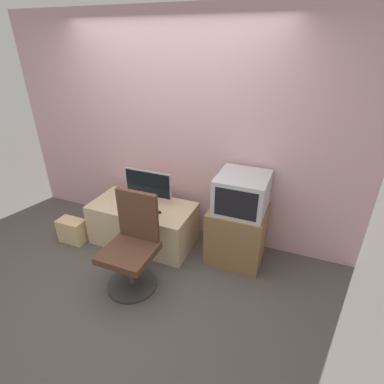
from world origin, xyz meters
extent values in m
plane|color=#4C4742|center=(0.00, 0.00, 0.00)|extent=(12.00, 12.00, 0.00)
cube|color=#CC9EA3|center=(0.00, 1.32, 1.30)|extent=(4.40, 0.05, 2.60)
cube|color=#CCB289|center=(-0.23, 0.85, 0.26)|extent=(1.24, 0.63, 0.52)
cube|color=olive|center=(0.91, 0.97, 0.32)|extent=(0.60, 0.52, 0.65)
cylinder|color=#B2B2B7|center=(-0.18, 0.93, 0.53)|extent=(0.22, 0.22, 0.02)
cylinder|color=#B2B2B7|center=(-0.18, 0.93, 0.58)|extent=(0.08, 0.08, 0.09)
cube|color=#B2B2B7|center=(-0.18, 0.94, 0.77)|extent=(0.59, 0.01, 0.32)
cube|color=black|center=(-0.18, 0.93, 0.77)|extent=(0.56, 0.02, 0.29)
cube|color=#2D2D2D|center=(-0.16, 0.76, 0.52)|extent=(0.31, 0.13, 0.01)
ellipsoid|color=black|center=(0.05, 0.77, 0.53)|extent=(0.05, 0.04, 0.03)
cube|color=#B7B7BC|center=(0.92, 0.99, 0.84)|extent=(0.52, 0.54, 0.39)
cube|color=black|center=(0.92, 0.73, 0.84)|extent=(0.43, 0.01, 0.31)
cylinder|color=#333333|center=(0.04, 0.13, 0.01)|extent=(0.51, 0.51, 0.03)
cylinder|color=#4C4C51|center=(0.04, 0.13, 0.21)|extent=(0.05, 0.05, 0.36)
cube|color=#513323|center=(0.04, 0.13, 0.43)|extent=(0.49, 0.49, 0.07)
cube|color=#513323|center=(0.04, 0.34, 0.73)|extent=(0.44, 0.05, 0.53)
cube|color=#D1B27F|center=(-1.06, 0.51, 0.15)|extent=(0.33, 0.19, 0.30)
camera|label=1|loc=(1.49, -1.79, 2.29)|focal=28.00mm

